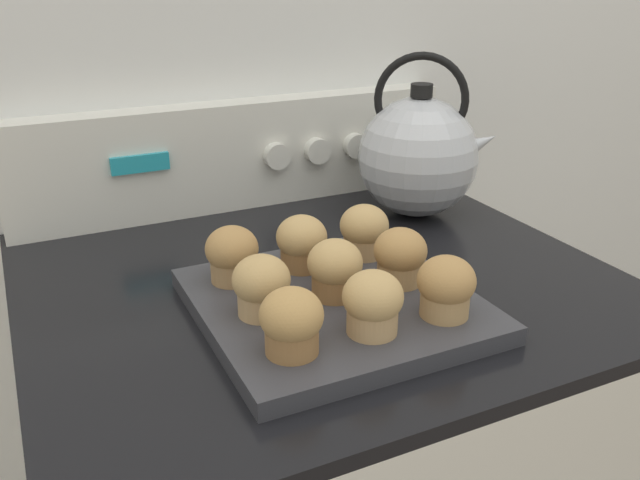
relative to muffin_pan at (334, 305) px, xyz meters
name	(u,v)px	position (x,y,z in m)	size (l,w,h in m)	color
wall_back	(220,15)	(0.03, 0.46, 0.29)	(8.00, 0.05, 2.40)	silver
control_panel	(239,154)	(0.03, 0.41, 0.08)	(0.73, 0.07, 0.17)	silver
muffin_pan	(334,305)	(0.00, 0.00, 0.00)	(0.31, 0.31, 0.02)	#38383D
muffin_r0_c0	(292,322)	(-0.09, -0.09, 0.05)	(0.06, 0.06, 0.07)	olive
muffin_r0_c1	(373,303)	(0.00, -0.09, 0.05)	(0.06, 0.06, 0.07)	tan
muffin_r0_c2	(446,287)	(0.09, -0.09, 0.05)	(0.06, 0.06, 0.07)	tan
muffin_r1_c0	(262,286)	(-0.09, 0.00, 0.05)	(0.06, 0.06, 0.07)	tan
muffin_r1_c1	(335,269)	(0.00, 0.00, 0.05)	(0.06, 0.06, 0.07)	olive
muffin_r1_c2	(400,256)	(0.09, 0.00, 0.05)	(0.06, 0.06, 0.07)	tan
muffin_r2_c0	(232,254)	(-0.09, 0.09, 0.05)	(0.06, 0.06, 0.07)	#A37A4C
muffin_r2_c1	(302,242)	(0.00, 0.09, 0.05)	(0.06, 0.06, 0.07)	olive
muffin_r2_c2	(364,231)	(0.09, 0.09, 0.05)	(0.06, 0.06, 0.07)	tan
tea_kettle	(419,155)	(0.27, 0.24, 0.09)	(0.21, 0.19, 0.26)	silver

